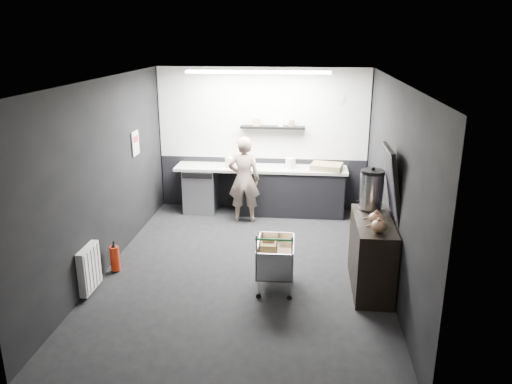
# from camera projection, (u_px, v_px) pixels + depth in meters

# --- Properties ---
(floor) EXTENTS (5.50, 5.50, 0.00)m
(floor) POSITION_uv_depth(u_px,v_px,m) (245.00, 269.00, 7.28)
(floor) COLOR black
(floor) RESTS_ON ground
(ceiling) EXTENTS (5.50, 5.50, 0.00)m
(ceiling) POSITION_uv_depth(u_px,v_px,m) (244.00, 80.00, 6.46)
(ceiling) COLOR silver
(ceiling) RESTS_ON wall_back
(wall_back) EXTENTS (5.50, 0.00, 5.50)m
(wall_back) POSITION_uv_depth(u_px,v_px,m) (262.00, 140.00, 9.48)
(wall_back) COLOR black
(wall_back) RESTS_ON floor
(wall_front) EXTENTS (5.50, 0.00, 5.50)m
(wall_front) POSITION_uv_depth(u_px,v_px,m) (205.00, 270.00, 4.26)
(wall_front) COLOR black
(wall_front) RESTS_ON floor
(wall_left) EXTENTS (0.00, 5.50, 5.50)m
(wall_left) POSITION_uv_depth(u_px,v_px,m) (105.00, 176.00, 7.06)
(wall_left) COLOR black
(wall_left) RESTS_ON floor
(wall_right) EXTENTS (0.00, 5.50, 5.50)m
(wall_right) POSITION_uv_depth(u_px,v_px,m) (393.00, 184.00, 6.67)
(wall_right) COLOR black
(wall_right) RESTS_ON floor
(kitchen_wall_panel) EXTENTS (3.95, 0.02, 1.70)m
(kitchen_wall_panel) POSITION_uv_depth(u_px,v_px,m) (262.00, 114.00, 9.31)
(kitchen_wall_panel) COLOR silver
(kitchen_wall_panel) RESTS_ON wall_back
(dado_panel) EXTENTS (3.95, 0.02, 1.00)m
(dado_panel) POSITION_uv_depth(u_px,v_px,m) (262.00, 183.00, 9.71)
(dado_panel) COLOR black
(dado_panel) RESTS_ON wall_back
(floating_shelf) EXTENTS (1.20, 0.22, 0.04)m
(floating_shelf) POSITION_uv_depth(u_px,v_px,m) (273.00, 127.00, 9.25)
(floating_shelf) COLOR black
(floating_shelf) RESTS_ON wall_back
(wall_clock) EXTENTS (0.20, 0.03, 0.20)m
(wall_clock) POSITION_uv_depth(u_px,v_px,m) (339.00, 98.00, 9.07)
(wall_clock) COLOR white
(wall_clock) RESTS_ON wall_back
(poster) EXTENTS (0.02, 0.30, 0.40)m
(poster) POSITION_uv_depth(u_px,v_px,m) (135.00, 143.00, 8.23)
(poster) COLOR silver
(poster) RESTS_ON wall_left
(poster_red_band) EXTENTS (0.02, 0.22, 0.10)m
(poster_red_band) POSITION_uv_depth(u_px,v_px,m) (135.00, 139.00, 8.21)
(poster_red_band) COLOR red
(poster_red_band) RESTS_ON poster
(radiator) EXTENTS (0.10, 0.50, 0.60)m
(radiator) POSITION_uv_depth(u_px,v_px,m) (89.00, 269.00, 6.51)
(radiator) COLOR white
(radiator) RESTS_ON wall_left
(ceiling_strip) EXTENTS (2.40, 0.20, 0.04)m
(ceiling_strip) POSITION_uv_depth(u_px,v_px,m) (258.00, 72.00, 8.22)
(ceiling_strip) COLOR white
(ceiling_strip) RESTS_ON ceiling
(prep_counter) EXTENTS (3.20, 0.61, 0.90)m
(prep_counter) POSITION_uv_depth(u_px,v_px,m) (268.00, 190.00, 9.42)
(prep_counter) COLOR black
(prep_counter) RESTS_ON floor
(person) EXTENTS (0.58, 0.39, 1.57)m
(person) POSITION_uv_depth(u_px,v_px,m) (244.00, 179.00, 8.93)
(person) COLOR #C2B09A
(person) RESTS_ON floor
(shopping_cart) EXTENTS (0.49, 0.81, 0.89)m
(shopping_cart) POSITION_uv_depth(u_px,v_px,m) (275.00, 259.00, 6.63)
(shopping_cart) COLOR silver
(shopping_cart) RESTS_ON floor
(sideboard) EXTENTS (0.55, 1.29, 1.93)m
(sideboard) POSITION_uv_depth(u_px,v_px,m) (373.00, 244.00, 6.61)
(sideboard) COLOR black
(sideboard) RESTS_ON floor
(fire_extinguisher) EXTENTS (0.13, 0.13, 0.44)m
(fire_extinguisher) POSITION_uv_depth(u_px,v_px,m) (115.00, 257.00, 7.14)
(fire_extinguisher) COLOR red
(fire_extinguisher) RESTS_ON floor
(cardboard_box) EXTENTS (0.62, 0.52, 0.11)m
(cardboard_box) POSITION_uv_depth(u_px,v_px,m) (327.00, 167.00, 9.12)
(cardboard_box) COLOR #947D4F
(cardboard_box) RESTS_ON prep_counter
(pink_tub) EXTENTS (0.19, 0.19, 0.19)m
(pink_tub) POSITION_uv_depth(u_px,v_px,m) (290.00, 163.00, 9.22)
(pink_tub) COLOR silver
(pink_tub) RESTS_ON prep_counter
(white_container) EXTENTS (0.24, 0.22, 0.18)m
(white_container) POSITION_uv_depth(u_px,v_px,m) (232.00, 162.00, 9.28)
(white_container) COLOR white
(white_container) RESTS_ON prep_counter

